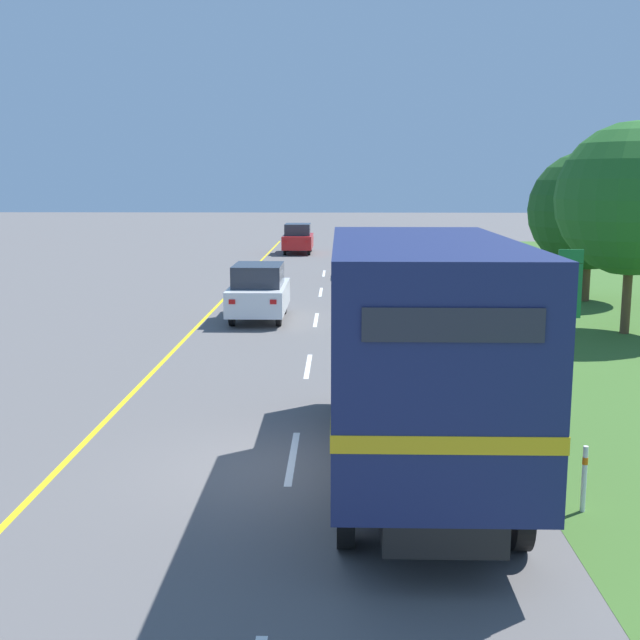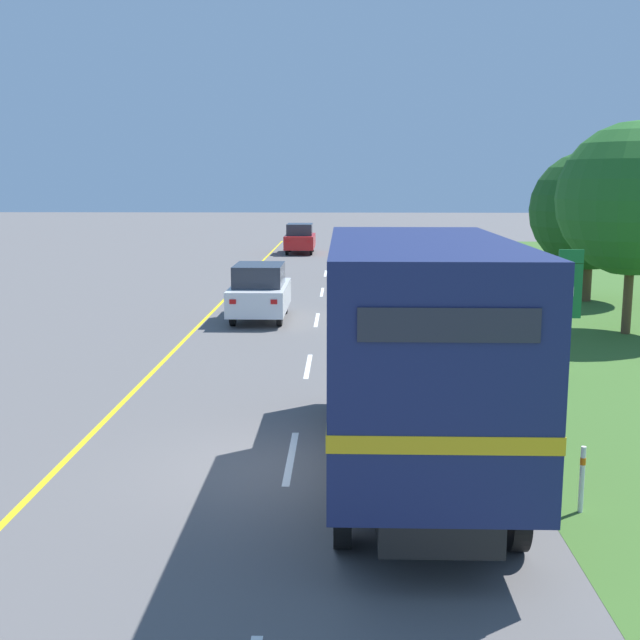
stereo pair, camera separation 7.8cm
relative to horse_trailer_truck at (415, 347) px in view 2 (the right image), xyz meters
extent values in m
plane|color=#5B5959|center=(-1.93, 0.32, -2.06)|extent=(200.00, 200.00, 0.00)
cube|color=yellow|center=(-5.63, 15.63, -2.06)|extent=(0.12, 64.97, 0.01)
cube|color=white|center=(-1.93, 0.85, -2.06)|extent=(0.12, 2.60, 0.01)
cube|color=white|center=(-1.93, 7.45, -2.06)|extent=(0.12, 2.60, 0.01)
cube|color=white|center=(-1.93, 14.05, -2.06)|extent=(0.12, 2.60, 0.01)
cube|color=white|center=(-1.93, 20.65, -2.06)|extent=(0.12, 2.60, 0.01)
cube|color=white|center=(-1.93, 27.25, -2.06)|extent=(0.12, 2.60, 0.01)
cylinder|color=black|center=(-1.08, 3.70, -1.56)|extent=(0.22, 1.00, 1.00)
cylinder|color=black|center=(1.08, 3.70, -1.56)|extent=(0.22, 1.00, 1.00)
cylinder|color=black|center=(-1.08, -2.39, -1.56)|extent=(0.22, 1.00, 1.00)
cylinder|color=black|center=(1.08, -2.39, -1.56)|extent=(0.22, 1.00, 1.00)
cube|color=black|center=(0.00, 0.32, -1.38)|extent=(1.38, 8.13, 0.36)
cube|color=navy|center=(0.00, -0.73, 0.23)|extent=(2.50, 6.03, 2.87)
cube|color=gold|center=(0.00, -0.73, -0.27)|extent=(2.52, 6.05, 0.20)
cube|color=#232833|center=(0.00, -3.76, 1.02)|extent=(1.88, 0.03, 0.36)
cube|color=navy|center=(0.00, 3.34, -0.25)|extent=(2.40, 2.10, 1.90)
cube|color=#283342|center=(0.00, 4.40, -0.01)|extent=(2.13, 0.03, 0.85)
cylinder|color=black|center=(-4.55, 15.33, -1.73)|extent=(0.16, 0.66, 0.66)
cylinder|color=black|center=(-3.07, 15.33, -1.73)|extent=(0.16, 0.66, 0.66)
cylinder|color=black|center=(-4.55, 12.92, -1.73)|extent=(0.16, 0.66, 0.66)
cylinder|color=black|center=(-3.07, 12.92, -1.73)|extent=(0.16, 0.66, 0.66)
cube|color=white|center=(-3.81, 14.13, -1.32)|extent=(1.80, 3.88, 0.82)
cube|color=#282D38|center=(-3.81, 13.97, -0.57)|extent=(1.55, 2.13, 0.69)
cube|color=red|center=(-4.44, 12.18, -1.18)|extent=(0.20, 0.03, 0.14)
cube|color=red|center=(-3.18, 12.18, -1.18)|extent=(0.20, 0.03, 0.14)
cylinder|color=black|center=(-0.62, 27.53, -1.73)|extent=(0.16, 0.66, 0.66)
cylinder|color=black|center=(0.85, 27.53, -1.73)|extent=(0.16, 0.66, 0.66)
cylinder|color=black|center=(-0.62, 25.09, -1.73)|extent=(0.16, 0.66, 0.66)
cylinder|color=black|center=(0.85, 25.09, -1.73)|extent=(0.16, 0.66, 0.66)
cube|color=white|center=(0.12, 26.31, -1.34)|extent=(1.80, 3.94, 0.79)
cube|color=#282D38|center=(0.12, 26.16, -0.61)|extent=(1.55, 2.17, 0.67)
cube|color=red|center=(-0.51, 24.33, -1.20)|extent=(0.20, 0.03, 0.14)
cube|color=red|center=(0.75, 24.33, -1.20)|extent=(0.20, 0.03, 0.14)
cylinder|color=black|center=(-4.50, 39.33, -1.73)|extent=(0.16, 0.66, 0.66)
cylinder|color=black|center=(-3.03, 39.33, -1.73)|extent=(0.16, 0.66, 0.66)
cylinder|color=black|center=(-4.50, 36.90, -1.73)|extent=(0.16, 0.66, 0.66)
cylinder|color=black|center=(-3.03, 36.90, -1.73)|extent=(0.16, 0.66, 0.66)
cube|color=red|center=(-3.77, 38.11, -1.32)|extent=(1.80, 3.92, 0.82)
cube|color=#282D38|center=(-3.77, 37.96, -0.56)|extent=(1.55, 2.16, 0.70)
cube|color=red|center=(-4.40, 36.14, -1.18)|extent=(0.20, 0.03, 0.14)
cube|color=red|center=(-3.14, 36.14, -1.18)|extent=(0.20, 0.03, 0.14)
cylinder|color=#9E9EA3|center=(3.04, 7.17, -0.77)|extent=(0.09, 0.09, 2.59)
cylinder|color=#9E9EA3|center=(4.32, 7.17, -0.77)|extent=(0.09, 0.09, 2.59)
cube|color=#196B33|center=(3.68, 7.17, -0.13)|extent=(1.83, 0.06, 1.30)
cube|color=#196B33|center=(4.30, 7.17, 0.70)|extent=(0.59, 0.06, 0.32)
cube|color=silver|center=(3.68, 7.14, -0.13)|extent=(1.43, 0.02, 0.23)
cylinder|color=brown|center=(7.39, 11.97, -0.96)|extent=(0.27, 0.27, 2.20)
sphere|color=#236023|center=(7.39, 11.97, 1.93)|extent=(4.49, 4.49, 4.49)
cylinder|color=brown|center=(8.12, 18.52, -1.24)|extent=(0.41, 0.41, 1.64)
sphere|color=#1E511E|center=(8.12, 18.52, 1.35)|extent=(4.45, 4.45, 4.45)
cylinder|color=white|center=(2.23, -1.26, -1.59)|extent=(0.07, 0.07, 0.95)
cylinder|color=orange|center=(2.23, -1.26, -1.32)|extent=(0.08, 0.08, 0.10)
camera|label=1|loc=(-1.16, -11.86, 2.49)|focal=45.00mm
camera|label=2|loc=(-1.09, -11.85, 2.49)|focal=45.00mm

